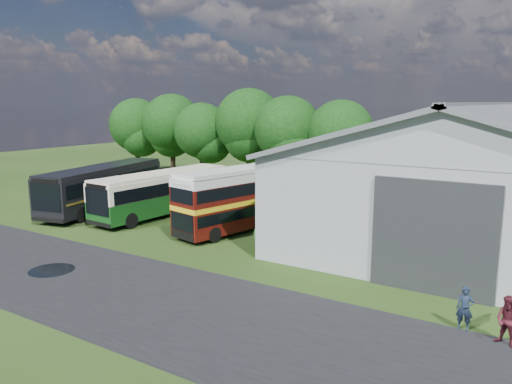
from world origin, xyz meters
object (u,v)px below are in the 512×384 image
Objects in this scene: visitor_b at (508,322)px; visitor_a at (465,309)px; bus_green_single at (163,192)px; bus_maroon_double at (241,199)px; storage_shed at (481,168)px; bus_dark_single at (104,186)px.

visitor_a is at bearing -179.36° from visitor_b.
visitor_a is at bearing -16.71° from bus_green_single.
visitor_b is at bearing -14.29° from bus_maroon_double.
visitor_b reaches higher than visitor_a.
bus_maroon_double reaches higher than visitor_b.
bus_green_single is at bearing 156.45° from visitor_a.
bus_maroon_double is at bearing 173.31° from visitor_b.
storage_shed is at bearing 122.17° from visitor_b.
visitor_a is (1.95, -15.01, -3.34)m from storage_shed.
bus_maroon_double reaches higher than bus_green_single.
bus_green_single reaches higher than visitor_a.
bus_maroon_double is at bearing -150.90° from storage_shed.
visitor_a is (15.06, -7.71, -1.21)m from bus_maroon_double.
bus_dark_single is 7.59× the size of visitor_a.
visitor_b is at bearing -22.40° from visitor_a.
bus_maroon_double is 12.50m from bus_dark_single.
storage_shed is 15.16m from bus_maroon_double.
visitor_a is (27.55, -7.27, -0.97)m from bus_dark_single.
visitor_a is 1.56m from visitor_b.
bus_dark_single is at bearing -163.18° from storage_shed.
bus_dark_single is 28.51m from visitor_a.
bus_dark_single is at bearing -175.26° from visitor_b.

